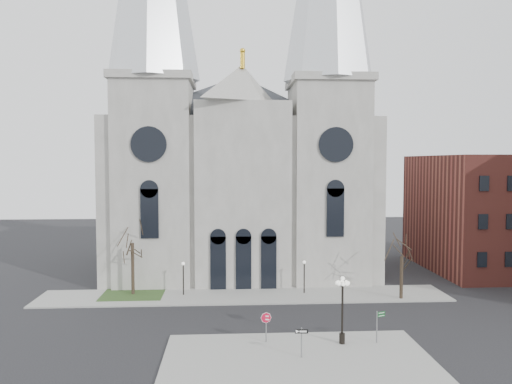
{
  "coord_description": "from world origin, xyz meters",
  "views": [
    {
      "loc": [
        -1.69,
        -37.28,
        13.22
      ],
      "look_at": [
        0.97,
        8.0,
        10.48
      ],
      "focal_mm": 35.0,
      "sensor_mm": 36.0,
      "label": 1
    }
  ],
  "objects": [
    {
      "name": "stop_sign",
      "position": [
        1.13,
        -1.87,
        1.73
      ],
      "size": [
        0.78,
        0.21,
        2.2
      ],
      "rotation": [
        0.0,
        0.0,
        -0.24
      ],
      "color": "slate",
      "rests_on": "sidewalk_near"
    },
    {
      "name": "bg_building_brick",
      "position": [
        30.0,
        22.0,
        7.0
      ],
      "size": [
        14.0,
        18.0,
        14.0
      ],
      "primitive_type": "cube",
      "color": "brown",
      "rests_on": "ground"
    },
    {
      "name": "cathedral",
      "position": [
        0.0,
        22.86,
        18.48
      ],
      "size": [
        33.0,
        26.66,
        54.0
      ],
      "color": "gray",
      "rests_on": "ground"
    },
    {
      "name": "street_name_sign",
      "position": [
        9.2,
        -2.43,
        1.5
      ],
      "size": [
        0.7,
        0.32,
        2.31
      ],
      "rotation": [
        0.0,
        0.0,
        0.37
      ],
      "color": "slate",
      "rests_on": "sidewalk_near"
    },
    {
      "name": "grass_patch",
      "position": [
        -11.0,
        12.0,
        0.09
      ],
      "size": [
        6.0,
        5.0,
        0.18
      ],
      "primitive_type": "cube",
      "color": "#2B441D",
      "rests_on": "ground"
    },
    {
      "name": "ped_lamp_left",
      "position": [
        -6.0,
        11.5,
        2.33
      ],
      "size": [
        0.32,
        0.32,
        3.26
      ],
      "color": "black",
      "rests_on": "sidewalk_far"
    },
    {
      "name": "ped_lamp_right",
      "position": [
        6.0,
        11.5,
        2.33
      ],
      "size": [
        0.32,
        0.32,
        3.26
      ],
      "color": "black",
      "rests_on": "sidewalk_far"
    },
    {
      "name": "sidewalk_far",
      "position": [
        0.0,
        11.0,
        0.07
      ],
      "size": [
        40.0,
        6.0,
        0.14
      ],
      "primitive_type": "cube",
      "color": "gray",
      "rests_on": "ground"
    },
    {
      "name": "globe_lamp",
      "position": [
        6.57,
        -2.48,
        3.22
      ],
      "size": [
        1.18,
        1.18,
        4.9
      ],
      "rotation": [
        0.0,
        0.0,
        -0.13
      ],
      "color": "black",
      "rests_on": "sidewalk_near"
    },
    {
      "name": "tree_left",
      "position": [
        -11.0,
        12.0,
        5.58
      ],
      "size": [
        3.2,
        3.2,
        7.5
      ],
      "color": "black",
      "rests_on": "ground"
    },
    {
      "name": "one_way_sign",
      "position": [
        3.27,
        -4.83,
        1.52
      ],
      "size": [
        0.89,
        0.09,
        2.02
      ],
      "rotation": [
        0.0,
        0.0,
        -0.05
      ],
      "color": "slate",
      "rests_on": "sidewalk_near"
    },
    {
      "name": "tree_right",
      "position": [
        15.0,
        9.0,
        4.47
      ],
      "size": [
        3.2,
        3.2,
        6.0
      ],
      "color": "black",
      "rests_on": "ground"
    },
    {
      "name": "sidewalk_near",
      "position": [
        3.0,
        -5.0,
        0.07
      ],
      "size": [
        18.0,
        10.0,
        0.14
      ],
      "primitive_type": "cube",
      "color": "gray",
      "rests_on": "ground"
    },
    {
      "name": "ground",
      "position": [
        0.0,
        0.0,
        0.0
      ],
      "size": [
        160.0,
        160.0,
        0.0
      ],
      "primitive_type": "plane",
      "color": "black",
      "rests_on": "ground"
    }
  ]
}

